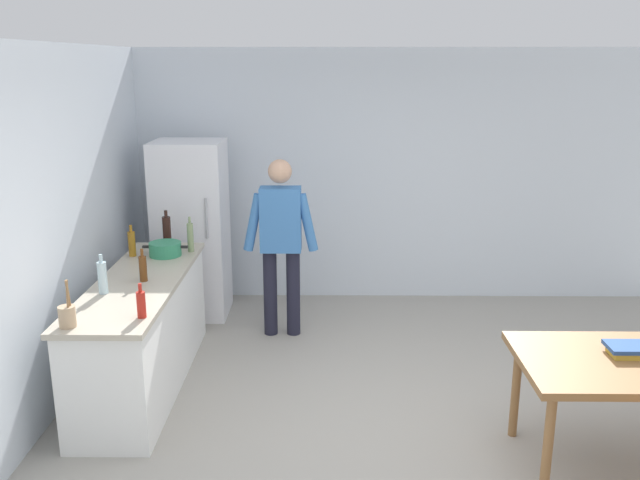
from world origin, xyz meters
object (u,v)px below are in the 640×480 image
(cooking_pot, at_px, (165,249))
(bottle_beer_brown, at_px, (143,268))
(bottle_oil_amber, at_px, (132,243))
(bottle_water_clear, at_px, (102,277))
(bottle_vinegar_tall, at_px, (190,237))
(person, at_px, (281,236))
(bottle_sauce_red, at_px, (141,304))
(utensil_jar, at_px, (67,315))
(book_stack, at_px, (628,350))
(refrigerator, at_px, (192,230))
(dining_table, at_px, (630,371))
(bottle_wine_dark, at_px, (167,231))

(cooking_pot, xyz_separation_m, bottle_beer_brown, (-0.01, -0.70, 0.05))
(bottle_oil_amber, relative_size, bottle_beer_brown, 1.08)
(bottle_water_clear, bearing_deg, cooking_pot, 77.07)
(bottle_oil_amber, relative_size, bottle_vinegar_tall, 0.88)
(person, distance_m, bottle_water_clear, 1.84)
(person, xyz_separation_m, bottle_sauce_red, (-0.81, -1.84, 0.02))
(bottle_vinegar_tall, xyz_separation_m, bottle_beer_brown, (-0.20, -0.84, -0.03))
(utensil_jar, distance_m, book_stack, 3.60)
(cooking_pot, distance_m, bottle_oil_amber, 0.29)
(refrigerator, xyz_separation_m, bottle_sauce_red, (0.14, -2.40, 0.10))
(person, relative_size, bottle_sauce_red, 7.08)
(bottle_water_clear, xyz_separation_m, book_stack, (3.58, -0.71, -0.24))
(bottle_vinegar_tall, bearing_deg, bottle_beer_brown, -103.69)
(dining_table, bearing_deg, person, 137.59)
(cooking_pot, bearing_deg, book_stack, -26.87)
(person, bearing_deg, refrigerator, 149.77)
(bottle_wine_dark, bearing_deg, bottle_sauce_red, -82.30)
(refrigerator, relative_size, cooking_pot, 4.50)
(bottle_beer_brown, bearing_deg, person, 47.33)
(bottle_oil_amber, bearing_deg, bottle_water_clear, -86.43)
(cooking_pot, bearing_deg, bottle_vinegar_tall, 34.19)
(person, distance_m, bottle_sauce_red, 2.01)
(refrigerator, bearing_deg, bottle_water_clear, -98.05)
(bottle_water_clear, distance_m, bottle_wine_dark, 1.31)
(bottle_beer_brown, bearing_deg, dining_table, -17.57)
(bottle_sauce_red, height_order, bottle_oil_amber, bottle_oil_amber)
(bottle_oil_amber, distance_m, bottle_water_clear, 0.97)
(refrigerator, height_order, bottle_sauce_red, refrigerator)
(bottle_vinegar_tall, bearing_deg, bottle_sauce_red, -90.44)
(book_stack, bearing_deg, bottle_water_clear, 168.78)
(dining_table, height_order, book_stack, book_stack)
(book_stack, bearing_deg, dining_table, -93.36)
(bottle_oil_amber, bearing_deg, utensil_jar, -88.59)
(utensil_jar, xyz_separation_m, bottle_water_clear, (0.02, 0.64, 0.05))
(utensil_jar, xyz_separation_m, bottle_sauce_red, (0.43, 0.17, 0.02))
(refrigerator, bearing_deg, bottle_oil_amber, -109.28)
(dining_table, distance_m, bottle_oil_amber, 4.05)
(dining_table, bearing_deg, bottle_water_clear, 167.75)
(utensil_jar, xyz_separation_m, bottle_vinegar_tall, (0.45, 1.77, 0.06))
(dining_table, distance_m, bottle_wine_dark, 4.00)
(bottle_wine_dark, relative_size, book_stack, 1.25)
(refrigerator, distance_m, bottle_sauce_red, 2.40)
(bottle_beer_brown, bearing_deg, bottle_sauce_red, -75.82)
(dining_table, relative_size, bottle_oil_amber, 5.00)
(bottle_water_clear, height_order, bottle_wine_dark, bottle_wine_dark)
(bottle_wine_dark, bearing_deg, refrigerator, 81.13)
(bottle_oil_amber, relative_size, bottle_wine_dark, 0.82)
(bottle_vinegar_tall, relative_size, bottle_wine_dark, 0.94)
(bottle_sauce_red, bearing_deg, bottle_oil_amber, 108.15)
(person, bearing_deg, cooking_pot, -158.95)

